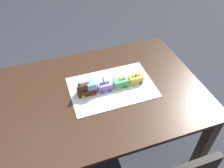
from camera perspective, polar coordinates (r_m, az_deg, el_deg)
The scene contains 8 objects.
ground_plane at distance 2.21m, azimuth -1.50°, elevation -15.38°, with size 8.00×8.00×0.00m, color #2D3038.
dining_table at distance 1.70m, azimuth -1.89°, elevation -4.32°, with size 1.40×1.00×0.74m.
cake_board at distance 1.65m, azimuth 0.00°, elevation -0.81°, with size 0.60×0.40×0.00m, color silver.
cake_locomotive at distance 1.58m, azimuth -6.32°, elevation -1.11°, with size 0.14×0.08×0.12m.
cake_car_caboose_lavender at distance 1.61m, azimuth -1.84°, elevation -0.51°, with size 0.10×0.08×0.07m.
cake_car_hopper_mint_green at distance 1.64m, azimuth 2.11°, elevation 0.41°, with size 0.10×0.08×0.07m.
cake_car_flatbed_lemon at distance 1.68m, azimuth 5.87°, elevation 1.32°, with size 0.10×0.08×0.07m.
birthday_candle at distance 1.56m, azimuth -2.17°, elevation 1.20°, with size 0.01×0.01×0.05m.
Camera 1 is at (-0.32, -1.10, 1.89)m, focal length 36.87 mm.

